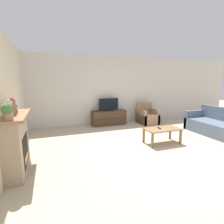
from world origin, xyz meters
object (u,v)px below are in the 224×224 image
object	(u,v)px
remote	(159,128)
coffee_table	(162,131)
fireplace	(16,143)
mantel_clock	(15,109)
potted_plant	(7,111)
couch	(221,127)
mantel_vase_centre_left	(13,107)
mantel_vase_left	(9,110)
tv	(109,105)
tv_stand	(109,118)
armchair	(147,117)

from	to	relation	value
remote	coffee_table	bearing A→B (deg)	-11.31
fireplace	remote	world-z (taller)	fireplace
mantel_clock	remote	bearing A→B (deg)	3.61
potted_plant	remote	bearing A→B (deg)	14.52
couch	remote	bearing A→B (deg)	177.84
coffee_table	couch	world-z (taller)	couch
mantel_vase_centre_left	couch	xyz separation A→B (m)	(5.73, 0.36, -1.00)
mantel_vase_left	mantel_vase_centre_left	xyz separation A→B (m)	(0.00, 0.29, 0.00)
mantel_clock	potted_plant	xyz separation A→B (m)	(-0.00, -0.68, 0.08)
mantel_vase_centre_left	remote	xyz separation A→B (m)	(3.46, 0.44, -0.84)
tv	couch	xyz separation A→B (m)	(2.91, -2.56, -0.51)
remote	mantel_vase_centre_left	bearing A→B (deg)	-162.90
tv	coffee_table	bearing A→B (deg)	-74.01
mantel_vase_centre_left	couch	distance (m)	5.83
tv_stand	coffee_table	world-z (taller)	tv_stand
mantel_vase_left	coffee_table	world-z (taller)	mantel_vase_left
coffee_table	couch	xyz separation A→B (m)	(2.20, -0.06, -0.09)
mantel_clock	remote	world-z (taller)	mantel_clock
mantel_vase_left	potted_plant	xyz separation A→B (m)	(0.00, -0.16, 0.01)
couch	mantel_vase_left	bearing A→B (deg)	-173.55
tv_stand	remote	world-z (taller)	tv_stand
potted_plant	tv_stand	bearing A→B (deg)	50.09
mantel_clock	remote	xyz separation A→B (m)	(3.46, 0.22, -0.76)
mantel_clock	tv	world-z (taller)	mantel_clock
tv_stand	armchair	bearing A→B (deg)	-11.43
mantel_clock	potted_plant	distance (m)	0.68
mantel_vase_left	fireplace	bearing A→B (deg)	92.48
couch	tv	bearing A→B (deg)	138.71
mantel_vase_centre_left	mantel_clock	world-z (taller)	mantel_vase_centre_left
tv_stand	coffee_table	distance (m)	2.61
coffee_table	mantel_vase_centre_left	bearing A→B (deg)	-173.33
mantel_vase_left	remote	distance (m)	3.63
fireplace	mantel_vase_left	world-z (taller)	mantel_vase_left
mantel_vase_left	potted_plant	world-z (taller)	mantel_vase_left
potted_plant	tv	bearing A→B (deg)	50.07
armchair	potted_plant	bearing A→B (deg)	-145.10
armchair	remote	size ratio (longest dim) A/B	5.23
potted_plant	remote	xyz separation A→B (m)	(3.46, 0.90, -0.85)
fireplace	tv	distance (m)	4.01
coffee_table	tv_stand	bearing A→B (deg)	105.97
tv	fireplace	bearing A→B (deg)	-135.16
mantel_vase_centre_left	remote	bearing A→B (deg)	7.32
mantel_vase_centre_left	tv	xyz separation A→B (m)	(2.82, 2.92, -0.49)
fireplace	tv	size ratio (longest dim) A/B	1.63
armchair	couch	size ratio (longest dim) A/B	0.38
mantel_vase_left	mantel_vase_centre_left	bearing A→B (deg)	90.00
fireplace	armchair	xyz separation A→B (m)	(4.40, 2.51, -0.31)
coffee_table	couch	size ratio (longest dim) A/B	0.46
tv_stand	armchair	world-z (taller)	armchair
mantel_vase_left	couch	xyz separation A→B (m)	(5.73, 0.65, -1.00)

